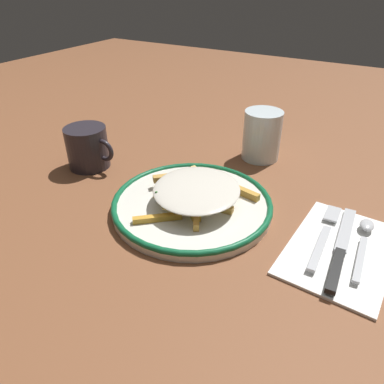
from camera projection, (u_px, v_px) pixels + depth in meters
name	position (u px, v px, depth m)	size (l,w,h in m)	color
ground_plane	(192.00, 209.00, 0.64)	(2.60, 2.60, 0.00)	brown
plate	(192.00, 204.00, 0.64)	(0.28, 0.28, 0.02)	silver
fries_heap	(195.00, 191.00, 0.62)	(0.19, 0.21, 0.04)	#F5BB5A
napkin	(341.00, 249.00, 0.54)	(0.14, 0.21, 0.01)	white
fork	(324.00, 235.00, 0.56)	(0.02, 0.18, 0.01)	silver
knife	(340.00, 253.00, 0.53)	(0.03, 0.21, 0.01)	black
spoon	(364.00, 237.00, 0.55)	(0.02, 0.15, 0.01)	silver
water_glass	(262.00, 135.00, 0.79)	(0.08, 0.08, 0.11)	silver
coffee_mug	(88.00, 147.00, 0.76)	(0.11, 0.09, 0.09)	#29242B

